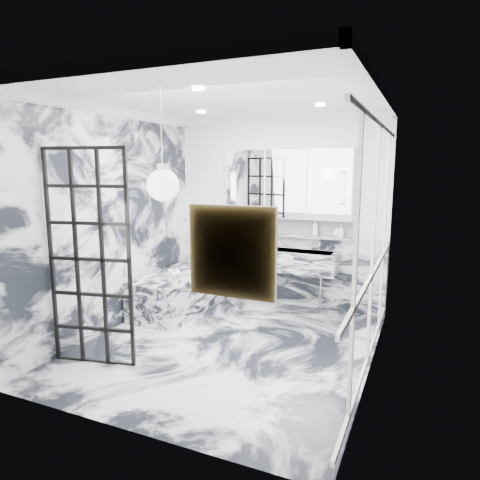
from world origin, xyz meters
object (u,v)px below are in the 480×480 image
at_px(crittall_door, 89,259).
at_px(bathtub, 181,291).
at_px(trough_sink, 282,260).
at_px(mirror_cabinet, 287,184).

xyz_separation_m(crittall_door, bathtub, (-0.06, 1.85, -0.85)).
height_order(trough_sink, mirror_cabinet, mirror_cabinet).
xyz_separation_m(crittall_door, trough_sink, (1.26, 2.51, -0.39)).
xyz_separation_m(trough_sink, bathtub, (-1.33, -0.66, -0.45)).
height_order(mirror_cabinet, bathtub, mirror_cabinet).
bearing_deg(mirror_cabinet, crittall_door, -115.19).
relative_size(mirror_cabinet, bathtub, 1.15).
bearing_deg(trough_sink, mirror_cabinet, 90.00).
relative_size(crittall_door, bathtub, 1.36).
xyz_separation_m(trough_sink, mirror_cabinet, (-0.00, 0.17, 1.09)).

